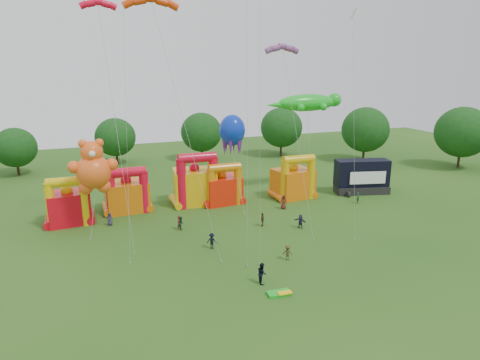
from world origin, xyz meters
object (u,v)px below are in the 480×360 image
object	(u,v)px
bouncy_castle_0	(68,205)
teddy_bear_kite	(93,176)
bouncy_castle_2	(195,184)
stage_trailer	(362,177)
gecko_kite	(308,121)
spectator_0	(110,219)
octopus_kite	(235,158)
spectator_4	(262,219)

from	to	relation	value
bouncy_castle_0	teddy_bear_kite	size ratio (longest dim) A/B	0.56
bouncy_castle_2	stage_trailer	bearing A→B (deg)	-7.96
teddy_bear_kite	gecko_kite	xyz separation A→B (m)	(30.65, 5.58, 4.19)
teddy_bear_kite	spectator_0	distance (m)	6.08
stage_trailer	teddy_bear_kite	world-z (taller)	teddy_bear_kite
bouncy_castle_2	spectator_0	distance (m)	12.87
stage_trailer	octopus_kite	size ratio (longest dim) A/B	0.69
stage_trailer	teddy_bear_kite	distance (m)	38.57
teddy_bear_kite	octopus_kite	xyz separation A→B (m)	(18.74, 4.24, -0.21)
gecko_kite	teddy_bear_kite	bearing A→B (deg)	-169.69
bouncy_castle_0	bouncy_castle_2	bearing A→B (deg)	7.27
gecko_kite	bouncy_castle_2	bearing A→B (deg)	179.73
bouncy_castle_2	bouncy_castle_0	bearing A→B (deg)	-172.73
spectator_0	gecko_kite	bearing A→B (deg)	17.92
bouncy_castle_0	gecko_kite	world-z (taller)	gecko_kite
gecko_kite	spectator_4	size ratio (longest dim) A/B	8.91
teddy_bear_kite	octopus_kite	distance (m)	19.22
gecko_kite	bouncy_castle_0	bearing A→B (deg)	-176.58
stage_trailer	gecko_kite	bearing A→B (deg)	155.94
gecko_kite	stage_trailer	bearing A→B (deg)	-24.06
teddy_bear_kite	spectator_4	bearing A→B (deg)	-16.19
bouncy_castle_0	teddy_bear_kite	xyz separation A→B (m)	(3.11, -3.56, 4.25)
bouncy_castle_2	stage_trailer	world-z (taller)	bouncy_castle_2
octopus_kite	bouncy_castle_0	bearing A→B (deg)	-178.23
bouncy_castle_0	octopus_kite	xyz separation A→B (m)	(21.86, 0.68, 4.04)
gecko_kite	octopus_kite	bearing A→B (deg)	-173.57
gecko_kite	spectator_0	world-z (taller)	gecko_kite
spectator_0	spectator_4	distance (m)	18.49
bouncy_castle_2	octopus_kite	world-z (taller)	octopus_kite
bouncy_castle_2	spectator_0	xyz separation A→B (m)	(-11.90, -4.47, -2.03)
teddy_bear_kite	stage_trailer	bearing A→B (deg)	3.24
bouncy_castle_0	teddy_bear_kite	bearing A→B (deg)	-48.85
bouncy_castle_0	spectator_4	bearing A→B (deg)	-22.40
bouncy_castle_0	spectator_4	world-z (taller)	bouncy_castle_0
octopus_kite	spectator_4	size ratio (longest dim) A/B	7.35
spectator_0	spectator_4	world-z (taller)	spectator_4
gecko_kite	octopus_kite	size ratio (longest dim) A/B	1.21
bouncy_castle_0	stage_trailer	world-z (taller)	bouncy_castle_0
octopus_kite	spectator_0	size ratio (longest dim) A/B	7.53
gecko_kite	spectator_4	bearing A→B (deg)	-137.36
bouncy_castle_2	stage_trailer	xyz separation A→B (m)	(24.95, -3.49, -0.38)
stage_trailer	octopus_kite	world-z (taller)	octopus_kite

